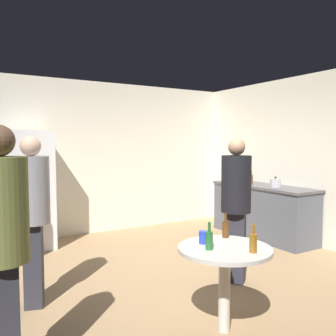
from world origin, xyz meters
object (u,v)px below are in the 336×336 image
object	(u,v)px
person_in_gray_shirt	(32,208)
person_in_olive_shirt	(2,237)
refrigerator	(28,190)
plastic_cup_blue	(203,237)
wine_bottle_on_counter	(240,175)
beer_bottle_amber	(253,242)
kettle	(276,183)
beer_bottle_green	(209,240)
beer_bottle_on_counter	(251,179)
foreground_table	(225,259)
person_in_black_shirt	(236,199)
beer_bottle_brown	(226,229)

from	to	relation	value
person_in_gray_shirt	person_in_olive_shirt	bearing A→B (deg)	-91.09
refrigerator	plastic_cup_blue	size ratio (longest dim) A/B	16.36
person_in_gray_shirt	wine_bottle_on_counter	bearing A→B (deg)	36.35
refrigerator	beer_bottle_amber	size ratio (longest dim) A/B	7.83
kettle	beer_bottle_green	world-z (taller)	kettle
beer_bottle_green	person_in_gray_shirt	bearing A→B (deg)	131.12
beer_bottle_on_counter	beer_bottle_green	size ratio (longest dim) A/B	1.00
foreground_table	person_in_gray_shirt	distance (m)	1.91
beer_bottle_on_counter	beer_bottle_amber	world-z (taller)	beer_bottle_on_counter
foreground_table	plastic_cup_blue	xyz separation A→B (m)	(-0.09, 0.18, 0.16)
person_in_olive_shirt	person_in_black_shirt	xyz separation A→B (m)	(2.52, 0.62, -0.04)
refrigerator	beer_bottle_green	size ratio (longest dim) A/B	7.83
plastic_cup_blue	person_in_black_shirt	bearing A→B (deg)	33.64
refrigerator	kettle	world-z (taller)	refrigerator
beer_bottle_on_counter	person_in_black_shirt	xyz separation A→B (m)	(-1.72, -1.54, -0.01)
beer_bottle_amber	beer_bottle_green	bearing A→B (deg)	136.18
beer_bottle_green	person_in_black_shirt	world-z (taller)	person_in_black_shirt
foreground_table	person_in_olive_shirt	size ratio (longest dim) A/B	0.46
beer_bottle_green	person_in_olive_shirt	xyz separation A→B (m)	(-1.55, 0.15, 0.20)
person_in_olive_shirt	kettle	bearing A→B (deg)	22.01
beer_bottle_on_counter	person_in_gray_shirt	bearing A→B (deg)	-165.61
foreground_table	person_in_black_shirt	bearing A→B (deg)	43.86
refrigerator	plastic_cup_blue	distance (m)	3.37
kettle	person_in_black_shirt	bearing A→B (deg)	-150.58
foreground_table	person_in_olive_shirt	bearing A→B (deg)	174.48
person_in_olive_shirt	plastic_cup_blue	bearing A→B (deg)	2.09
refrigerator	person_in_black_shirt	world-z (taller)	refrigerator
person_in_gray_shirt	refrigerator	bearing A→B (deg)	99.11
beer_bottle_amber	person_in_gray_shirt	distance (m)	2.12
foreground_table	person_in_olive_shirt	world-z (taller)	person_in_olive_shirt
wine_bottle_on_counter	person_in_gray_shirt	xyz separation A→B (m)	(-3.93, -1.35, -0.03)
beer_bottle_brown	beer_bottle_green	bearing A→B (deg)	-148.46
wine_bottle_on_counter	foreground_table	size ratio (longest dim) A/B	0.39
beer_bottle_amber	beer_bottle_brown	bearing A→B (deg)	77.54
kettle	wine_bottle_on_counter	size ratio (longest dim) A/B	0.79
foreground_table	beer_bottle_green	xyz separation A→B (m)	(-0.15, 0.02, 0.19)
person_in_black_shirt	wine_bottle_on_counter	bearing A→B (deg)	-172.05
beer_bottle_on_counter	wine_bottle_on_counter	bearing A→B (deg)	78.39
refrigerator	foreground_table	xyz separation A→B (m)	(1.01, -3.43, -0.27)
beer_bottle_on_counter	person_in_black_shirt	bearing A→B (deg)	-138.16
beer_bottle_brown	person_in_gray_shirt	bearing A→B (deg)	143.93
wine_bottle_on_counter	beer_bottle_amber	bearing A→B (deg)	-130.70
kettle	wine_bottle_on_counter	bearing A→B (deg)	83.60
plastic_cup_blue	foreground_table	bearing A→B (deg)	-63.12
refrigerator	wine_bottle_on_counter	bearing A→B (deg)	-11.48
foreground_table	beer_bottle_brown	bearing A→B (deg)	49.10
foreground_table	beer_bottle_amber	size ratio (longest dim) A/B	3.48
beer_bottle_amber	person_in_olive_shirt	size ratio (longest dim) A/B	0.13
beer_bottle_on_counter	beer_bottle_green	bearing A→B (deg)	-139.37
kettle	person_in_gray_shirt	xyz separation A→B (m)	(-3.82, -0.40, 0.02)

